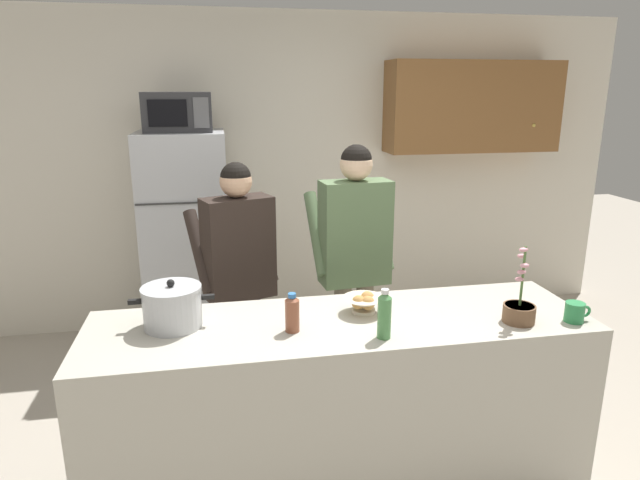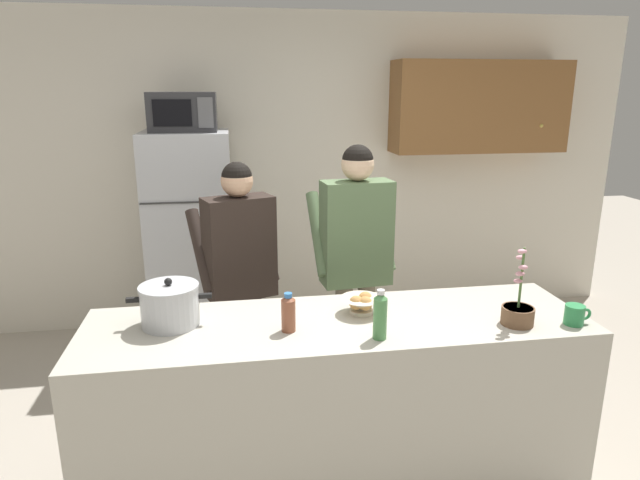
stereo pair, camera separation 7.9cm
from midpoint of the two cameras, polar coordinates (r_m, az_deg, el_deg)
back_wall_unit at (r=4.72m, az=-1.19°, el=8.19°), size 6.00×0.48×2.60m
kitchen_island at (r=2.85m, az=1.32°, el=-16.87°), size 2.41×0.68×0.92m
refrigerator at (r=4.37m, az=-14.19°, el=-0.20°), size 0.64×0.68×1.69m
microwave at (r=4.20m, az=-15.11°, el=12.76°), size 0.48×0.37×0.28m
person_near_pot at (r=3.31m, az=-9.15°, el=-2.37°), size 0.58×0.53×1.59m
person_by_sink at (r=3.39m, az=2.93°, el=-0.65°), size 0.54×0.45×1.67m
cooking_pot at (r=2.64m, az=-15.97°, el=-6.68°), size 0.39×0.27×0.23m
coffee_mug at (r=2.86m, az=24.32°, el=-6.87°), size 0.13×0.09×0.10m
bread_bowl at (r=2.71m, az=3.76°, el=-6.58°), size 0.21×0.21×0.10m
bottle_near_edge at (r=2.43m, az=5.80°, el=-7.72°), size 0.06×0.06×0.23m
bottle_mid_counter at (r=2.50m, az=-3.82°, el=-7.59°), size 0.07×0.07×0.18m
potted_orchid at (r=2.75m, az=19.26°, el=-6.86°), size 0.15×0.15×0.37m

